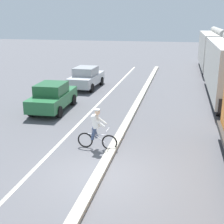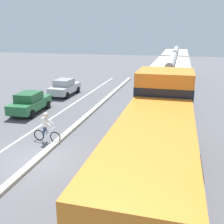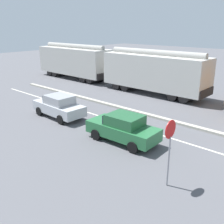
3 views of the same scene
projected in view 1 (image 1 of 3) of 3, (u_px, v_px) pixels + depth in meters
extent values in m
plane|color=#56565B|center=(99.00, 175.00, 10.81)|extent=(120.00, 120.00, 0.00)
cube|color=#B2AD9E|center=(128.00, 119.00, 16.38)|extent=(0.36, 36.00, 0.16)
cube|color=silver|center=(85.00, 118.00, 16.90)|extent=(0.14, 36.00, 0.01)
cube|color=black|center=(222.00, 72.00, 25.24)|extent=(2.61, 0.10, 0.70)
cylinder|color=black|center=(224.00, 82.00, 24.01)|extent=(2.46, 0.90, 0.90)
cube|color=#B7B5AD|center=(216.00, 49.00, 30.81)|extent=(2.90, 10.40, 3.10)
cylinder|color=#9C9A93|center=(218.00, 31.00, 30.30)|extent=(0.60, 9.88, 0.60)
cube|color=black|center=(211.00, 55.00, 36.06)|extent=(2.61, 0.10, 0.70)
cube|color=black|center=(221.00, 70.00, 26.26)|extent=(2.61, 0.10, 0.70)
cylinder|color=black|center=(211.00, 61.00, 34.83)|extent=(2.46, 0.90, 0.90)
cylinder|color=black|center=(212.00, 63.00, 33.80)|extent=(2.46, 0.90, 0.90)
cylinder|color=black|center=(217.00, 71.00, 28.81)|extent=(2.46, 0.90, 0.90)
cylinder|color=black|center=(218.00, 73.00, 27.79)|extent=(2.46, 0.90, 0.90)
cube|color=#286B3D|center=(53.00, 99.00, 18.10)|extent=(1.88, 4.27, 0.70)
cube|color=#225B34|center=(51.00, 89.00, 17.76)|extent=(1.58, 1.96, 0.60)
cube|color=#1E232D|center=(57.00, 86.00, 18.72)|extent=(1.43, 0.18, 0.51)
cylinder|color=black|center=(48.00, 99.00, 19.56)|extent=(0.25, 0.65, 0.64)
cylinder|color=black|center=(73.00, 100.00, 19.29)|extent=(0.25, 0.65, 0.64)
cylinder|color=black|center=(31.00, 110.00, 17.11)|extent=(0.25, 0.65, 0.64)
cylinder|color=black|center=(59.00, 112.00, 16.84)|extent=(0.25, 0.65, 0.64)
cube|color=#B7BABF|center=(86.00, 79.00, 23.75)|extent=(1.79, 4.24, 0.70)
cube|color=#9C9EA2|center=(86.00, 71.00, 23.42)|extent=(1.54, 1.93, 0.60)
cube|color=#1E232D|center=(90.00, 70.00, 24.36)|extent=(1.43, 0.15, 0.51)
cylinder|color=black|center=(82.00, 80.00, 25.25)|extent=(0.23, 0.64, 0.64)
cylinder|color=black|center=(101.00, 81.00, 24.88)|extent=(0.23, 0.64, 0.64)
cylinder|color=black|center=(71.00, 87.00, 22.83)|extent=(0.23, 0.64, 0.64)
cylinder|color=black|center=(92.00, 88.00, 22.46)|extent=(0.23, 0.64, 0.64)
torus|color=black|center=(110.00, 143.00, 12.74)|extent=(0.66, 0.08, 0.66)
torus|color=black|center=(85.00, 140.00, 12.99)|extent=(0.66, 0.08, 0.66)
cylinder|color=silver|center=(97.00, 135.00, 12.77)|extent=(0.79, 0.08, 0.05)
cylinder|color=silver|center=(100.00, 139.00, 12.80)|extent=(0.48, 0.07, 0.36)
cylinder|color=silver|center=(92.00, 131.00, 12.78)|extent=(0.04, 0.04, 0.30)
cylinder|color=silver|center=(108.00, 130.00, 12.59)|extent=(0.05, 0.48, 0.04)
cylinder|color=#38476B|center=(95.00, 132.00, 12.88)|extent=(0.31, 0.15, 0.52)
cylinder|color=#38476B|center=(94.00, 134.00, 12.70)|extent=(0.27, 0.15, 0.52)
cube|color=white|center=(96.00, 121.00, 12.62)|extent=(0.34, 0.35, 0.57)
sphere|color=beige|center=(97.00, 112.00, 12.49)|extent=(0.22, 0.22, 0.22)
cylinder|color=white|center=(97.00, 110.00, 12.46)|extent=(0.22, 0.22, 0.05)
cylinder|color=white|center=(102.00, 120.00, 12.72)|extent=(0.46, 0.11, 0.36)
cylinder|color=white|center=(99.00, 123.00, 12.42)|extent=(0.46, 0.11, 0.36)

